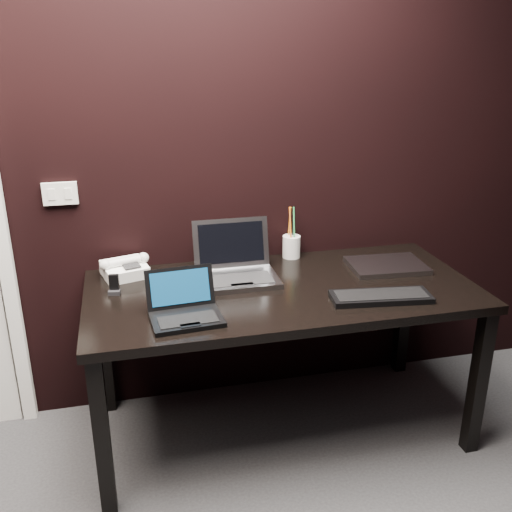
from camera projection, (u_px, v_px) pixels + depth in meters
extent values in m
plane|color=black|center=(197.00, 147.00, 2.61)|extent=(4.00, 0.00, 4.00)
cube|color=silver|center=(60.00, 194.00, 2.52)|extent=(0.15, 0.02, 0.10)
cube|color=silver|center=(52.00, 195.00, 2.51)|extent=(0.03, 0.01, 0.05)
cube|color=silver|center=(68.00, 194.00, 2.52)|extent=(0.03, 0.01, 0.05)
cube|color=black|center=(282.00, 291.00, 2.51)|extent=(1.70, 0.80, 0.04)
cube|color=black|center=(102.00, 438.00, 2.15)|extent=(0.06, 0.06, 0.70)
cube|color=black|center=(478.00, 383.00, 2.50)|extent=(0.06, 0.06, 0.70)
cube|color=black|center=(104.00, 347.00, 2.79)|extent=(0.06, 0.06, 0.70)
cube|color=black|center=(403.00, 313.00, 3.13)|extent=(0.06, 0.06, 0.70)
cube|color=black|center=(187.00, 319.00, 2.19)|extent=(0.28, 0.21, 0.02)
cube|color=black|center=(188.00, 319.00, 2.17)|extent=(0.23, 0.12, 0.00)
cube|color=black|center=(191.00, 325.00, 2.12)|extent=(0.08, 0.04, 0.00)
cube|color=black|center=(180.00, 287.00, 2.26)|extent=(0.27, 0.08, 0.16)
cube|color=#0A2D4C|center=(180.00, 287.00, 2.26)|extent=(0.24, 0.06, 0.13)
cube|color=gray|center=(238.00, 279.00, 2.55)|extent=(0.36, 0.26, 0.02)
cube|color=black|center=(239.00, 279.00, 2.52)|extent=(0.29, 0.14, 0.00)
cube|color=#949499|center=(243.00, 285.00, 2.46)|extent=(0.10, 0.04, 0.00)
cube|color=#A1A2A7|center=(231.00, 243.00, 2.65)|extent=(0.35, 0.07, 0.22)
cube|color=black|center=(231.00, 243.00, 2.65)|extent=(0.30, 0.05, 0.18)
cube|color=black|center=(381.00, 297.00, 2.38)|extent=(0.43, 0.19, 0.02)
cube|color=black|center=(381.00, 294.00, 2.37)|extent=(0.39, 0.16, 0.00)
cube|color=#9B9AA0|center=(387.00, 265.00, 2.71)|extent=(0.37, 0.28, 0.02)
cube|color=white|center=(125.00, 270.00, 2.60)|extent=(0.23, 0.22, 0.08)
cylinder|color=silver|center=(124.00, 261.00, 2.58)|extent=(0.18, 0.08, 0.04)
sphere|color=silver|center=(105.00, 265.00, 2.54)|extent=(0.06, 0.06, 0.05)
sphere|color=silver|center=(143.00, 258.00, 2.62)|extent=(0.06, 0.06, 0.05)
cube|color=black|center=(132.00, 266.00, 2.56)|extent=(0.08, 0.07, 0.01)
cube|color=black|center=(114.00, 284.00, 2.43)|extent=(0.04, 0.03, 0.08)
cube|color=black|center=(114.00, 292.00, 2.43)|extent=(0.05, 0.04, 0.02)
cylinder|color=silver|center=(291.00, 247.00, 2.84)|extent=(0.12, 0.12, 0.11)
cylinder|color=#C76912|center=(290.00, 223.00, 2.80)|extent=(0.01, 0.04, 0.16)
cylinder|color=#258943|center=(294.00, 224.00, 2.79)|extent=(0.01, 0.03, 0.17)
cylinder|color=black|center=(293.00, 223.00, 2.80)|extent=(0.01, 0.02, 0.17)
cylinder|color=#C95712|center=(290.00, 224.00, 2.78)|extent=(0.01, 0.04, 0.16)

